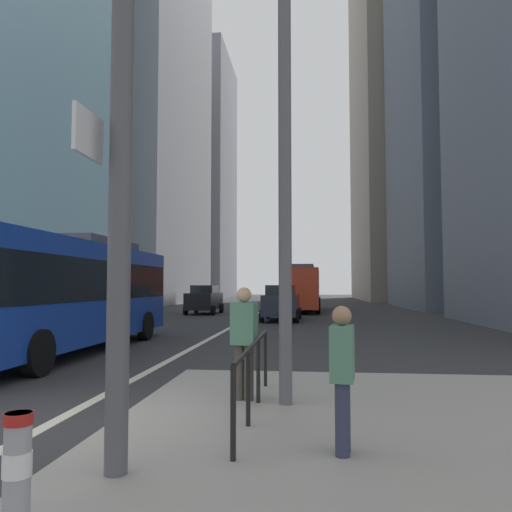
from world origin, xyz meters
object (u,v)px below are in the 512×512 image
(street_lamp_post, at_px, (285,69))
(pedestrian_walking, at_px, (244,337))
(city_bus_red_receding, at_px, (302,287))
(car_oncoming_mid, at_px, (204,299))
(pedestrian_waiting, at_px, (342,372))
(bollard_left, at_px, (17,473))
(car_receding_near, at_px, (281,303))
(city_bus_blue_oncoming, at_px, (66,288))

(street_lamp_post, relative_size, pedestrian_walking, 4.59)
(city_bus_red_receding, xyz_separation_m, car_oncoming_mid, (-6.58, -4.17, -0.85))
(car_oncoming_mid, xyz_separation_m, pedestrian_waiting, (7.45, -28.00, 0.01))
(bollard_left, bearing_deg, pedestrian_walking, 77.90)
(car_receding_near, height_order, bollard_left, car_receding_near)
(city_bus_blue_oncoming, relative_size, city_bus_red_receding, 1.02)
(bollard_left, bearing_deg, street_lamp_post, 69.32)
(city_bus_blue_oncoming, height_order, street_lamp_post, street_lamp_post)
(city_bus_blue_oncoming, relative_size, pedestrian_waiting, 7.16)
(city_bus_blue_oncoming, distance_m, pedestrian_waiting, 11.01)
(car_oncoming_mid, relative_size, car_receding_near, 0.94)
(city_bus_blue_oncoming, xyz_separation_m, street_lamp_post, (6.57, -6.08, 3.45))
(bollard_left, bearing_deg, city_bus_red_receding, 87.57)
(city_bus_blue_oncoming, height_order, bollard_left, city_bus_blue_oncoming)
(city_bus_red_receding, height_order, bollard_left, city_bus_red_receding)
(car_oncoming_mid, bearing_deg, street_lamp_post, -75.40)
(car_receding_near, distance_m, pedestrian_walking, 19.62)
(city_bus_blue_oncoming, xyz_separation_m, car_oncoming_mid, (-0.17, 19.79, -0.85))
(pedestrian_waiting, bearing_deg, city_bus_blue_oncoming, 131.54)
(car_receding_near, bearing_deg, city_bus_red_receding, 84.41)
(city_bus_red_receding, xyz_separation_m, car_receding_near, (-1.00, -10.23, -0.84))
(car_oncoming_mid, distance_m, bollard_left, 30.59)
(city_bus_blue_oncoming, distance_m, pedestrian_walking, 8.37)
(bollard_left, bearing_deg, pedestrian_waiting, 42.84)
(street_lamp_post, height_order, bollard_left, street_lamp_post)
(street_lamp_post, xyz_separation_m, bollard_left, (-1.62, -4.29, -4.63))
(bollard_left, distance_m, pedestrian_waiting, 3.19)
(pedestrian_waiting, distance_m, pedestrian_walking, 2.70)
(pedestrian_waiting, bearing_deg, street_lamp_post, 108.28)
(car_oncoming_mid, relative_size, pedestrian_walking, 2.49)
(city_bus_blue_oncoming, relative_size, bollard_left, 12.29)
(street_lamp_post, bearing_deg, pedestrian_waiting, -71.72)
(city_bus_blue_oncoming, relative_size, pedestrian_walking, 6.38)
(city_bus_red_receding, bearing_deg, pedestrian_walking, -90.95)
(car_oncoming_mid, bearing_deg, city_bus_red_receding, 32.35)
(pedestrian_walking, bearing_deg, bollard_left, -102.10)
(street_lamp_post, bearing_deg, city_bus_blue_oncoming, 137.22)
(car_oncoming_mid, bearing_deg, car_receding_near, -47.35)
(city_bus_red_receding, relative_size, car_oncoming_mid, 2.52)
(car_oncoming_mid, distance_m, car_receding_near, 8.24)
(city_bus_red_receding, bearing_deg, bollard_left, -92.43)
(car_receding_near, bearing_deg, street_lamp_post, -86.65)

